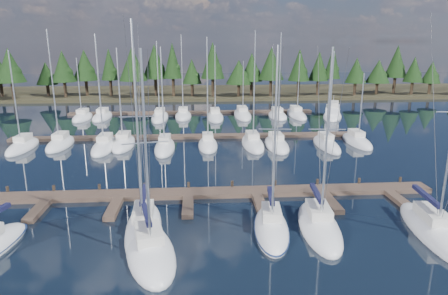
{
  "coord_description": "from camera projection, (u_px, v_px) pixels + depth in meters",
  "views": [
    {
      "loc": [
        0.84,
        -15.43,
        13.31
      ],
      "look_at": [
        3.46,
        22.0,
        3.31
      ],
      "focal_mm": 32.0,
      "sensor_mm": 36.0,
      "label": 1
    }
  ],
  "objects": [
    {
      "name": "front_sailboat_3",
      "position": [
        150.0,
        251.0,
        25.58
      ],
      "size": [
        4.79,
        8.75,
        13.77
      ],
      "color": "silver",
      "rests_on": "ground"
    },
    {
      "name": "front_sailboat_4",
      "position": [
        271.0,
        228.0,
        28.79
      ],
      "size": [
        3.39,
        8.22,
        13.91
      ],
      "color": "silver",
      "rests_on": "ground"
    },
    {
      "name": "front_sailboat_6",
      "position": [
        433.0,
        230.0,
        28.36
      ],
      "size": [
        3.78,
        10.33,
        16.2
      ],
      "color": "silver",
      "rests_on": "ground"
    },
    {
      "name": "ground",
      "position": [
        190.0,
        158.0,
        47.16
      ],
      "size": [
        260.0,
        260.0,
        0.0
      ],
      "primitive_type": "plane",
      "color": "black",
      "rests_on": "ground"
    },
    {
      "name": "back_sailboat_rows",
      "position": [
        194.0,
        128.0,
        61.95
      ],
      "size": [
        46.44,
        32.52,
        15.57
      ],
      "color": "silver",
      "rests_on": "ground"
    },
    {
      "name": "back_docks",
      "position": [
        192.0,
        123.0,
        65.98
      ],
      "size": [
        50.0,
        21.8,
        0.4
      ],
      "color": "#4D3B30",
      "rests_on": "ground"
    },
    {
      "name": "motor_yacht_right",
      "position": [
        332.0,
        114.0,
        72.02
      ],
      "size": [
        6.28,
        10.16,
        4.83
      ],
      "color": "silver",
      "rests_on": "ground"
    },
    {
      "name": "front_sailboat_5",
      "position": [
        319.0,
        226.0,
        29.13
      ],
      "size": [
        3.56,
        8.96,
        13.79
      ],
      "color": "silver",
      "rests_on": "ground"
    },
    {
      "name": "far_shore",
      "position": [
        193.0,
        92.0,
        104.91
      ],
      "size": [
        220.0,
        30.0,
        0.6
      ],
      "primitive_type": "cube",
      "color": "#312D1B",
      "rests_on": "ground"
    },
    {
      "name": "tree_line",
      "position": [
        184.0,
        67.0,
        93.47
      ],
      "size": [
        183.98,
        11.75,
        13.73
      ],
      "color": "black",
      "rests_on": "far_shore"
    },
    {
      "name": "main_dock",
      "position": [
        188.0,
        196.0,
        34.92
      ],
      "size": [
        44.0,
        6.13,
        0.9
      ],
      "color": "#4D3B30",
      "rests_on": "ground"
    },
    {
      "name": "front_sailboat_2",
      "position": [
        144.0,
        227.0,
        28.81
      ],
      "size": [
        3.02,
        9.36,
        15.48
      ],
      "color": "silver",
      "rests_on": "ground"
    }
  ]
}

